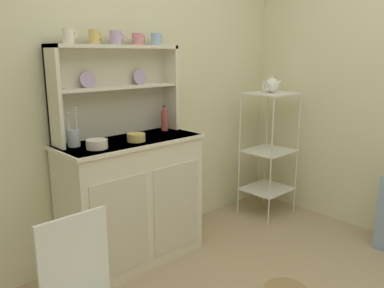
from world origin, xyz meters
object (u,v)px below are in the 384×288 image
bowl_mixing_large (97,144)px  cup_cream_0 (69,36)px  bakers_rack (269,143)px  porcelain_teapot (272,85)px  utensil_jar (74,137)px  hutch_shelf_unit (115,84)px  hutch_cabinet (133,200)px  jam_bottle (164,120)px

bowl_mixing_large → cup_cream_0: bearing=102.0°
bakers_rack → porcelain_teapot: bearing=180.0°
utensil_jar → porcelain_teapot: size_ratio=1.12×
hutch_shelf_unit → porcelain_teapot: 1.45m
bowl_mixing_large → utensil_jar: 0.17m
hutch_cabinet → bowl_mixing_large: size_ratio=7.65×
hutch_shelf_unit → utensil_jar: (-0.37, -0.08, -0.31)m
porcelain_teapot → bowl_mixing_large: bearing=177.6°
cup_cream_0 → utensil_jar: cup_cream_0 is taller
bowl_mixing_large → porcelain_teapot: 1.73m
utensil_jar → porcelain_teapot: porcelain_teapot is taller
hutch_cabinet → hutch_shelf_unit: bearing=90.0°
bakers_rack → porcelain_teapot: 0.53m
hutch_cabinet → utensil_jar: size_ratio=4.07×
utensil_jar → bakers_rack: bearing=-7.1°
hutch_shelf_unit → utensil_jar: bearing=-167.2°
hutch_shelf_unit → bakers_rack: (1.41, -0.31, -0.60)m
cup_cream_0 → jam_bottle: 0.93m
bakers_rack → bowl_mixing_large: (-1.71, 0.07, 0.26)m
jam_bottle → porcelain_teapot: (1.04, -0.23, 0.22)m
hutch_cabinet → cup_cream_0: cup_cream_0 is taller
bowl_mixing_large → jam_bottle: size_ratio=0.68×
bakers_rack → bowl_mixing_large: 1.73m
bakers_rack → utensil_jar: (-1.79, 0.22, 0.29)m
hutch_cabinet → jam_bottle: jam_bottle is taller
hutch_shelf_unit → bowl_mixing_large: size_ratio=7.12×
cup_cream_0 → bowl_mixing_large: bearing=-78.0°
cup_cream_0 → jam_bottle: cup_cream_0 is taller
cup_cream_0 → bowl_mixing_large: 0.68m
utensil_jar → porcelain_teapot: 1.82m
hutch_cabinet → cup_cream_0: size_ratio=11.33×
hutch_shelf_unit → bakers_rack: size_ratio=0.83×
hutch_cabinet → hutch_shelf_unit: (-0.00, 0.16, 0.81)m
hutch_shelf_unit → bowl_mixing_large: bearing=-141.4°
cup_cream_0 → bowl_mixing_large: size_ratio=0.67×
hutch_cabinet → utensil_jar: 0.63m
cup_cream_0 → utensil_jar: bearing=-129.5°
hutch_shelf_unit → porcelain_teapot: bearing=-12.2°
bowl_mixing_large → utensil_jar: utensil_jar is taller
hutch_shelf_unit → bowl_mixing_large: hutch_shelf_unit is taller
hutch_shelf_unit → jam_bottle: size_ratio=4.83×
cup_cream_0 → hutch_shelf_unit: bearing=6.8°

